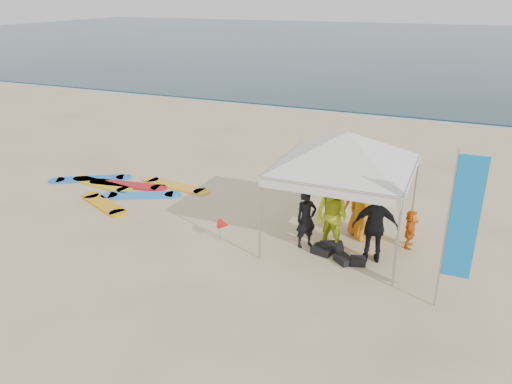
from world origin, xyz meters
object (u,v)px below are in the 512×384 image
object	(u,v)px
person_orange_a	(364,209)
canopy_tent	(347,132)
marker_pennant	(224,225)
person_orange_b	(362,201)
surfboard_spread	(124,188)
person_seated	(410,229)
feather_flag	(462,220)
person_yellow	(332,217)
person_black_b	(375,227)
person_black_a	(306,219)

from	to	relation	value
person_orange_a	canopy_tent	xyz separation A→B (m)	(-0.49, -0.40, 2.12)
marker_pennant	person_orange_a	bearing A→B (deg)	25.01
person_orange_a	marker_pennant	xyz separation A→B (m)	(-3.33, -1.55, -0.40)
person_orange_b	marker_pennant	bearing A→B (deg)	5.68
marker_pennant	surfboard_spread	world-z (taller)	marker_pennant
person_seated	marker_pennant	xyz separation A→B (m)	(-4.55, -1.62, -0.02)
person_orange_a	feather_flag	bearing A→B (deg)	178.67
person_yellow	person_black_b	bearing A→B (deg)	15.89
person_black_b	canopy_tent	xyz separation A→B (m)	(-0.98, 0.63, 2.08)
person_black_b	person_yellow	bearing A→B (deg)	-17.98
person_black_b	person_orange_b	xyz separation A→B (m)	(-0.60, 1.35, 0.04)
person_black_a	feather_flag	distance (m)	4.09
feather_flag	person_orange_a	bearing A→B (deg)	133.83
feather_flag	person_orange_b	bearing A→B (deg)	131.57
canopy_tent	surfboard_spread	bearing A→B (deg)	173.29
person_black_b	marker_pennant	xyz separation A→B (m)	(-3.82, -0.53, -0.43)
canopy_tent	marker_pennant	world-z (taller)	canopy_tent
marker_pennant	surfboard_spread	size ratio (longest dim) A/B	0.12
person_seated	person_black_b	bearing A→B (deg)	146.21
person_seated	marker_pennant	bearing A→B (deg)	109.75
person_black_a	person_seated	bearing A→B (deg)	-22.70
person_seated	person_yellow	bearing A→B (deg)	118.62
person_yellow	person_orange_b	xyz separation A→B (m)	(0.50, 1.26, 0.02)
canopy_tent	person_orange_a	bearing A→B (deg)	39.03
marker_pennant	canopy_tent	bearing A→B (deg)	22.16
canopy_tent	marker_pennant	distance (m)	3.97
person_yellow	person_orange_a	world-z (taller)	person_yellow
person_yellow	person_orange_b	distance (m)	1.35
person_black_b	person_seated	size ratio (longest dim) A/B	1.80
feather_flag	surfboard_spread	world-z (taller)	feather_flag
person_seated	feather_flag	distance (m)	3.13
person_black_b	person_black_a	bearing A→B (deg)	-15.47
person_yellow	person_black_b	world-z (taller)	person_yellow
person_orange_b	person_seated	world-z (taller)	person_orange_b
person_orange_a	person_orange_b	distance (m)	0.35
marker_pennant	surfboard_spread	xyz separation A→B (m)	(-4.80, 2.06, -0.46)
person_black_a	person_yellow	size ratio (longest dim) A/B	0.82
canopy_tent	person_seated	bearing A→B (deg)	15.04
canopy_tent	marker_pennant	size ratio (longest dim) A/B	7.18
person_seated	surfboard_spread	xyz separation A→B (m)	(-9.35, 0.44, -0.48)
person_black_a	person_black_b	distance (m)	1.76
person_yellow	feather_flag	bearing A→B (deg)	-6.03
person_black_a	person_seated	world-z (taller)	person_black_a
person_yellow	marker_pennant	size ratio (longest dim) A/B	2.97
feather_flag	marker_pennant	distance (m)	5.94
person_black_a	marker_pennant	xyz separation A→B (m)	(-2.06, -0.60, -0.28)
person_orange_b	person_seated	bearing A→B (deg)	144.26
person_black_b	canopy_tent	world-z (taller)	canopy_tent
person_seated	marker_pennant	world-z (taller)	person_seated
canopy_tent	surfboard_spread	distance (m)	8.25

